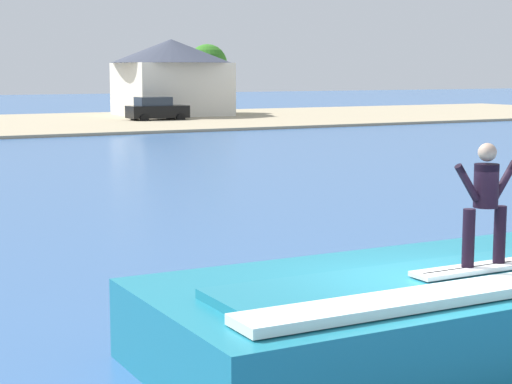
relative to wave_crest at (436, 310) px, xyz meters
The scene contains 7 objects.
ground_plane 0.84m from the wave_crest, 129.72° to the right, with size 260.00×260.00×0.00m, color #365F97.
wave_crest is the anchor object (origin of this frame).
surfboard 0.88m from the wave_crest, 66.80° to the right, with size 1.98×0.40×0.06m.
surfer 1.70m from the wave_crest, 57.16° to the right, with size 1.04×0.32×1.60m.
car_far_shore 53.74m from the wave_crest, 72.38° to the left, with size 4.38×2.20×1.86m.
house_gabled_white 60.37m from the wave_crest, 70.76° to the left, with size 9.76×9.76×6.27m.
tree_tall_bare 63.95m from the wave_crest, 67.83° to the left, with size 3.36×3.36×5.99m.
Camera 1 is at (-7.17, -8.52, 3.79)m, focal length 61.40 mm.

